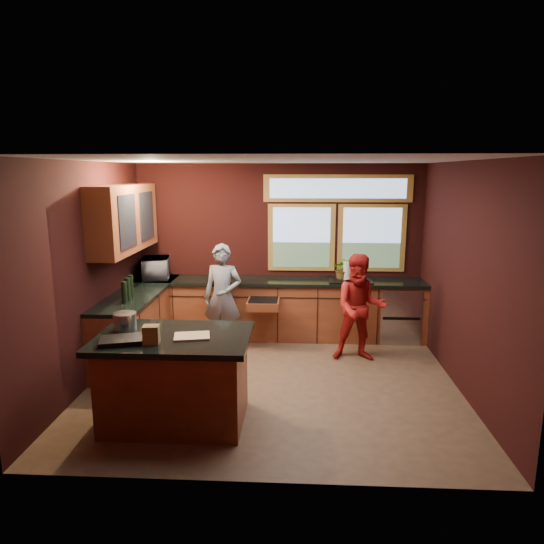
# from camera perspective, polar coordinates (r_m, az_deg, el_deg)

# --- Properties ---
(floor) EXTENTS (4.50, 4.50, 0.00)m
(floor) POSITION_cam_1_polar(r_m,az_deg,el_deg) (6.20, 0.10, -12.79)
(floor) COLOR brown
(floor) RESTS_ON ground
(room_shell) EXTENTS (4.52, 4.02, 2.71)m
(room_shell) POSITION_cam_1_polar(r_m,az_deg,el_deg) (6.07, -5.39, 4.35)
(room_shell) COLOR black
(room_shell) RESTS_ON ground
(back_counter) EXTENTS (4.50, 0.64, 0.93)m
(back_counter) POSITION_cam_1_polar(r_m,az_deg,el_deg) (7.63, 2.26, -4.33)
(back_counter) COLOR #5B2715
(back_counter) RESTS_ON floor
(left_counter) EXTENTS (0.64, 2.30, 0.93)m
(left_counter) POSITION_cam_1_polar(r_m,az_deg,el_deg) (7.17, -15.36, -5.78)
(left_counter) COLOR #5B2715
(left_counter) RESTS_ON floor
(island) EXTENTS (1.55, 1.05, 0.95)m
(island) POSITION_cam_1_polar(r_m,az_deg,el_deg) (5.22, -11.29, -12.14)
(island) COLOR #5B2715
(island) RESTS_ON floor
(person_grey) EXTENTS (0.62, 0.46, 1.56)m
(person_grey) POSITION_cam_1_polar(r_m,az_deg,el_deg) (7.10, -5.82, -2.97)
(person_grey) COLOR slate
(person_grey) RESTS_ON floor
(person_red) EXTENTS (0.74, 0.58, 1.49)m
(person_red) POSITION_cam_1_polar(r_m,az_deg,el_deg) (6.75, 10.32, -4.18)
(person_red) COLOR #A61713
(person_red) RESTS_ON floor
(microwave) EXTENTS (0.52, 0.66, 0.33)m
(microwave) POSITION_cam_1_polar(r_m,az_deg,el_deg) (7.80, -13.47, 0.46)
(microwave) COLOR #999999
(microwave) RESTS_ON left_counter
(potted_plant) EXTENTS (0.31, 0.27, 0.34)m
(potted_plant) POSITION_cam_1_polar(r_m,az_deg,el_deg) (7.56, 8.33, 0.38)
(potted_plant) COLOR #999999
(potted_plant) RESTS_ON back_counter
(paper_towel) EXTENTS (0.12, 0.12, 0.28)m
(paper_towel) POSITION_cam_1_polar(r_m,az_deg,el_deg) (7.52, 8.83, 0.06)
(paper_towel) COLOR silver
(paper_towel) RESTS_ON back_counter
(cutting_board) EXTENTS (0.39, 0.31, 0.02)m
(cutting_board) POSITION_cam_1_polar(r_m,az_deg,el_deg) (4.96, -9.40, -7.46)
(cutting_board) COLOR tan
(cutting_board) RESTS_ON island
(stock_pot) EXTENTS (0.24, 0.24, 0.18)m
(stock_pot) POSITION_cam_1_polar(r_m,az_deg,el_deg) (5.33, -16.91, -5.57)
(stock_pot) COLOR #B4B3B8
(stock_pot) RESTS_ON island
(paper_bag) EXTENTS (0.16, 0.14, 0.18)m
(paper_bag) POSITION_cam_1_polar(r_m,az_deg,el_deg) (4.84, -14.02, -7.15)
(paper_bag) COLOR brown
(paper_bag) RESTS_ON island
(black_tray) EXTENTS (0.46, 0.38, 0.05)m
(black_tray) POSITION_cam_1_polar(r_m,az_deg,el_deg) (4.96, -17.33, -7.69)
(black_tray) COLOR black
(black_tray) RESTS_ON island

